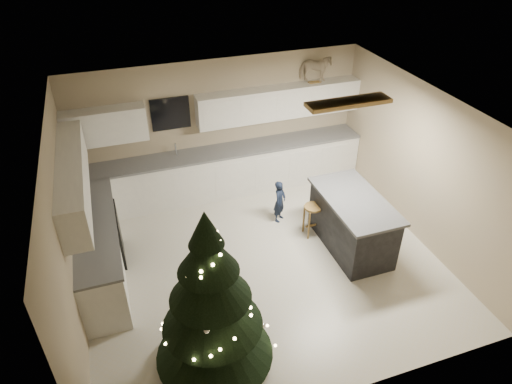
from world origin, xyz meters
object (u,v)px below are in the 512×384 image
bar_stool (313,213)px  christmas_tree (212,310)px  toddler (280,201)px  island (352,222)px  rocking_horse (315,69)px

bar_stool → christmas_tree: (-2.26, -2.01, 0.55)m
bar_stool → christmas_tree: christmas_tree is taller
toddler → island: bearing=-94.4°
toddler → rocking_horse: rocking_horse is taller
island → rocking_horse: bearing=82.4°
toddler → rocking_horse: bearing=4.9°
toddler → rocking_horse: (1.18, 1.34, 1.87)m
christmas_tree → rocking_horse: 5.14m
toddler → rocking_horse: size_ratio=1.23×
toddler → rocking_horse: 2.59m
bar_stool → toddler: (-0.38, 0.57, -0.04)m
christmas_tree → toddler: 3.25m
christmas_tree → island: bearing=29.1°
island → toddler: island is taller
island → bar_stool: (-0.48, 0.49, -0.03)m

